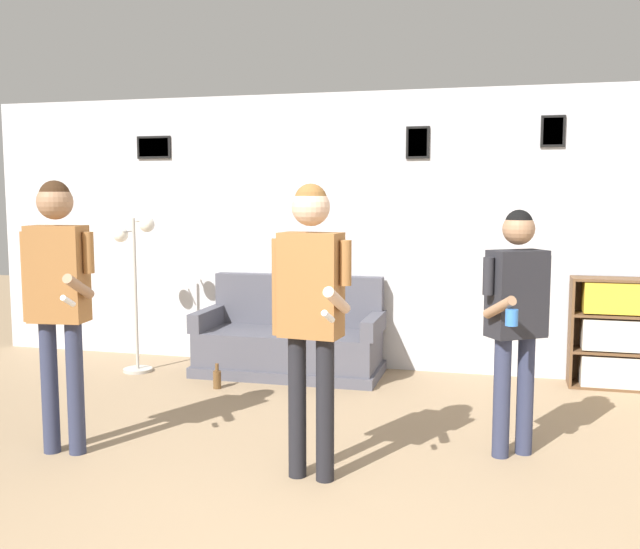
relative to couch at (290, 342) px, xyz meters
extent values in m
cube|color=silver|center=(0.97, 0.41, 1.05)|extent=(8.76, 0.06, 2.70)
cube|color=black|center=(2.37, 0.37, 1.98)|extent=(0.21, 0.02, 0.28)
cube|color=#B2B2BC|center=(2.37, 0.37, 1.98)|extent=(0.17, 0.01, 0.24)
cube|color=black|center=(-1.58, 0.37, 1.90)|extent=(0.38, 0.02, 0.23)
cube|color=gray|center=(-1.58, 0.37, 1.90)|extent=(0.33, 0.01, 0.19)
cube|color=black|center=(1.15, 0.37, 1.90)|extent=(0.22, 0.02, 0.30)
cube|color=gray|center=(1.15, 0.37, 1.90)|extent=(0.18, 0.01, 0.26)
cube|color=#4C4C56|center=(0.00, -0.06, -0.25)|extent=(1.76, 0.80, 0.10)
cube|color=#4C4C56|center=(0.00, -0.06, -0.04)|extent=(1.70, 0.74, 0.32)
cube|color=#4C4C56|center=(0.00, 0.27, 0.37)|extent=(1.70, 0.14, 0.50)
cube|color=#4C4C56|center=(-0.82, -0.06, 0.21)|extent=(0.12, 0.74, 0.18)
cube|color=#4C4C56|center=(0.82, -0.06, 0.21)|extent=(0.12, 0.74, 0.18)
cube|color=brown|center=(2.57, 0.19, 0.19)|extent=(0.02, 0.30, 0.99)
cube|color=brown|center=(3.14, 0.34, 0.19)|extent=(1.16, 0.01, 0.99)
cube|color=brown|center=(3.14, 0.19, -0.29)|extent=(1.11, 0.30, 0.02)
cube|color=brown|center=(3.14, 0.19, 0.03)|extent=(1.11, 0.30, 0.02)
cube|color=brown|center=(3.14, 0.19, 0.36)|extent=(1.11, 0.30, 0.02)
cube|color=beige|center=(3.14, 0.18, -0.14)|extent=(0.96, 0.26, 0.27)
cube|color=beige|center=(3.14, 0.18, 0.19)|extent=(0.96, 0.26, 0.27)
cylinder|color=#ADA89E|center=(-1.46, -0.32, -0.28)|extent=(0.28, 0.28, 0.03)
cylinder|color=#ADA89E|center=(-1.46, -0.32, 0.46)|extent=(0.03, 0.03, 1.46)
cylinder|color=#ADA89E|center=(-1.39, -0.32, 1.16)|extent=(0.02, 0.16, 0.02)
sphere|color=white|center=(-1.32, -0.32, 1.13)|extent=(0.15, 0.15, 0.15)
cylinder|color=#ADA89E|center=(-1.53, -0.32, 1.06)|extent=(0.02, 0.16, 0.02)
sphere|color=white|center=(-1.60, -0.32, 1.03)|extent=(0.15, 0.15, 0.15)
cylinder|color=#2D334C|center=(-0.94, -2.44, 0.14)|extent=(0.11, 0.11, 0.89)
cylinder|color=#2D334C|center=(-0.76, -2.42, 0.14)|extent=(0.11, 0.11, 0.89)
cube|color=#936033|center=(-0.85, -2.43, 0.90)|extent=(0.38, 0.24, 0.63)
sphere|color=#997051|center=(-0.85, -2.43, 1.37)|extent=(0.23, 0.23, 0.23)
sphere|color=#382314|center=(-0.85, -2.43, 1.41)|extent=(0.20, 0.20, 0.20)
cylinder|color=#936033|center=(-0.63, -2.41, 1.04)|extent=(0.07, 0.07, 0.27)
cylinder|color=#997051|center=(-0.62, -2.55, 0.84)|extent=(0.10, 0.33, 0.19)
cylinder|color=white|center=(-0.60, -2.70, 0.77)|extent=(0.05, 0.14, 0.09)
cylinder|color=#936033|center=(-1.06, -2.46, 0.88)|extent=(0.07, 0.07, 0.59)
cylinder|color=black|center=(0.77, -2.43, 0.14)|extent=(0.11, 0.11, 0.87)
cylinder|color=black|center=(0.95, -2.45, 0.14)|extent=(0.11, 0.11, 0.87)
cube|color=#936033|center=(0.86, -2.44, 0.89)|extent=(0.38, 0.24, 0.62)
sphere|color=#D1A889|center=(0.86, -2.44, 1.34)|extent=(0.23, 0.23, 0.23)
sphere|color=brown|center=(0.86, -2.44, 1.38)|extent=(0.19, 0.19, 0.19)
cylinder|color=#936033|center=(1.07, -2.47, 1.02)|extent=(0.07, 0.07, 0.26)
cylinder|color=#D1A889|center=(1.06, -2.61, 0.82)|extent=(0.10, 0.32, 0.19)
cylinder|color=white|center=(1.04, -2.76, 0.76)|extent=(0.05, 0.14, 0.09)
cylinder|color=#936033|center=(0.64, -2.42, 0.86)|extent=(0.07, 0.07, 0.58)
cylinder|color=#2D334C|center=(1.97, -1.79, 0.10)|extent=(0.11, 0.11, 0.80)
cylinder|color=#2D334C|center=(2.12, -1.69, 0.10)|extent=(0.11, 0.11, 0.80)
cube|color=#232328|center=(2.05, -1.74, 0.78)|extent=(0.41, 0.37, 0.56)
sphere|color=#997051|center=(2.05, -1.74, 1.20)|extent=(0.21, 0.21, 0.21)
sphere|color=black|center=(2.05, -1.74, 1.23)|extent=(0.17, 0.17, 0.17)
cylinder|color=#232328|center=(2.23, -1.62, 0.76)|extent=(0.07, 0.07, 0.53)
cylinder|color=#232328|center=(1.87, -1.86, 0.90)|extent=(0.07, 0.07, 0.24)
cylinder|color=#997051|center=(1.94, -1.97, 0.72)|extent=(0.21, 0.28, 0.18)
cylinder|color=blue|center=(2.01, -2.08, 0.68)|extent=(0.08, 0.08, 0.10)
cylinder|color=brown|center=(-0.47, -0.70, -0.22)|extent=(0.07, 0.07, 0.16)
cylinder|color=brown|center=(-0.47, -0.70, -0.11)|extent=(0.03, 0.03, 0.07)
camera|label=1|loc=(1.93, -6.47, 1.42)|focal=40.00mm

